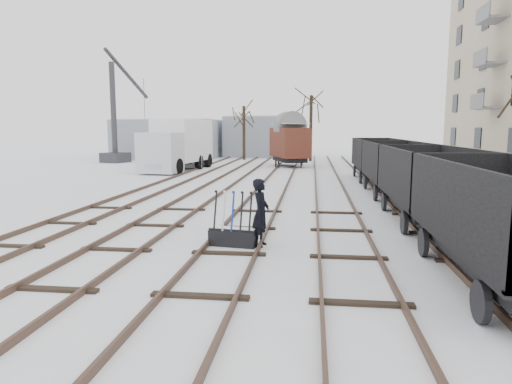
# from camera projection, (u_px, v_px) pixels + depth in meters

# --- Properties ---
(ground) EXTENTS (120.00, 120.00, 0.00)m
(ground) POSITION_uv_depth(u_px,v_px,m) (229.00, 254.00, 11.60)
(ground) COLOR white
(ground) RESTS_ON ground
(tracks) EXTENTS (13.90, 52.00, 0.16)m
(tracks) POSITION_uv_depth(u_px,v_px,m) (274.00, 185.00, 25.03)
(tracks) COLOR black
(tracks) RESTS_ON ground
(shed_left) EXTENTS (10.00, 8.00, 4.10)m
(shed_left) POSITION_uv_depth(u_px,v_px,m) (169.00, 139.00, 48.27)
(shed_left) COLOR #909AA3
(shed_left) RESTS_ON ground
(shed_right) EXTENTS (7.00, 6.00, 4.50)m
(shed_right) POSITION_uv_depth(u_px,v_px,m) (258.00, 136.00, 51.08)
(shed_right) COLOR #909AA3
(shed_right) RESTS_ON ground
(ground_frame) EXTENTS (1.35, 0.61, 1.49)m
(ground_frame) POSITION_uv_depth(u_px,v_px,m) (233.00, 236.00, 12.40)
(ground_frame) COLOR black
(ground_frame) RESTS_ON ground
(worker) EXTENTS (0.54, 0.74, 1.85)m
(worker) POSITION_uv_depth(u_px,v_px,m) (261.00, 213.00, 12.32)
(worker) COLOR black
(worker) RESTS_ON ground
(freight_wagon_a) EXTENTS (2.48, 6.20, 2.53)m
(freight_wagon_a) POSITION_uv_depth(u_px,v_px,m) (506.00, 239.00, 9.22)
(freight_wagon_a) COLOR black
(freight_wagon_a) RESTS_ON ground
(freight_wagon_b) EXTENTS (2.48, 6.20, 2.53)m
(freight_wagon_b) POSITION_uv_depth(u_px,v_px,m) (428.00, 194.00, 15.51)
(freight_wagon_b) COLOR black
(freight_wagon_b) RESTS_ON ground
(freight_wagon_c) EXTENTS (2.48, 6.20, 2.53)m
(freight_wagon_c) POSITION_uv_depth(u_px,v_px,m) (395.00, 175.00, 21.80)
(freight_wagon_c) COLOR black
(freight_wagon_c) RESTS_ON ground
(freight_wagon_d) EXTENTS (2.48, 6.20, 2.53)m
(freight_wagon_d) POSITION_uv_depth(u_px,v_px,m) (376.00, 164.00, 28.08)
(freight_wagon_d) COLOR black
(freight_wagon_d) RESTS_ON ground
(box_van_wagon) EXTENTS (3.91, 5.19, 3.53)m
(box_van_wagon) POSITION_uv_depth(u_px,v_px,m) (290.00, 142.00, 37.87)
(box_van_wagon) COLOR black
(box_van_wagon) RESTS_ON ground
(lorry) EXTENTS (3.47, 8.61, 3.80)m
(lorry) POSITION_uv_depth(u_px,v_px,m) (178.00, 144.00, 34.33)
(lorry) COLOR black
(lorry) RESTS_ON ground
(panel_van) EXTENTS (2.48, 4.40, 1.83)m
(panel_van) POSITION_uv_depth(u_px,v_px,m) (193.00, 155.00, 37.37)
(panel_van) COLOR white
(panel_van) RESTS_ON ground
(crane) EXTENTS (2.58, 6.14, 10.29)m
(crane) POSITION_uv_depth(u_px,v_px,m) (115.00, 133.00, 42.28)
(crane) COLOR #2E2D32
(crane) RESTS_ON ground
(tree_far_left) EXTENTS (0.30, 0.30, 5.35)m
(tree_far_left) POSITION_uv_depth(u_px,v_px,m) (244.00, 133.00, 45.65)
(tree_far_left) COLOR black
(tree_far_left) RESTS_ON ground
(tree_far_right) EXTENTS (0.30, 0.30, 6.26)m
(tree_far_right) POSITION_uv_depth(u_px,v_px,m) (311.00, 128.00, 43.76)
(tree_far_right) COLOR black
(tree_far_right) RESTS_ON ground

